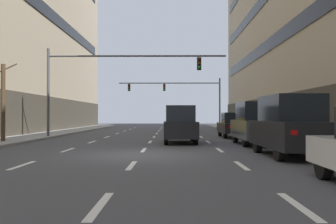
{
  "coord_description": "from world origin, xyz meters",
  "views": [
    {
      "loc": [
        1.19,
        -14.23,
        1.5
      ],
      "look_at": [
        0.96,
        15.51,
        1.79
      ],
      "focal_mm": 39.9,
      "sensor_mm": 36.0,
      "label": 1
    }
  ],
  "objects_px": {
    "car_parked_2": "(256,124)",
    "pedestrian_1": "(297,122)",
    "taxi_driving_0": "(178,121)",
    "car_driving_1": "(180,124)",
    "taxi_driving_2": "(176,121)",
    "traffic_signal_1": "(182,92)",
    "street_tree_2": "(2,98)",
    "car_parked_1": "(290,126)",
    "traffic_signal_0": "(108,73)",
    "car_parked_3": "(235,125)",
    "pedestrian_0": "(250,121)"
  },
  "relations": [
    {
      "from": "taxi_driving_0",
      "to": "car_parked_1",
      "type": "bearing_deg",
      "value": -78.1
    },
    {
      "from": "taxi_driving_0",
      "to": "car_driving_1",
      "type": "relative_size",
      "value": 1.07
    },
    {
      "from": "taxi_driving_0",
      "to": "pedestrian_0",
      "type": "distance_m",
      "value": 6.06
    },
    {
      "from": "car_parked_1",
      "to": "taxi_driving_2",
      "type": "bearing_deg",
      "value": 97.38
    },
    {
      "from": "traffic_signal_1",
      "to": "taxi_driving_0",
      "type": "bearing_deg",
      "value": -93.26
    },
    {
      "from": "taxi_driving_2",
      "to": "car_parked_3",
      "type": "height_order",
      "value": "taxi_driving_2"
    },
    {
      "from": "pedestrian_0",
      "to": "pedestrian_1",
      "type": "bearing_deg",
      "value": -83.31
    },
    {
      "from": "car_parked_2",
      "to": "pedestrian_0",
      "type": "distance_m",
      "value": 11.97
    },
    {
      "from": "taxi_driving_0",
      "to": "street_tree_2",
      "type": "relative_size",
      "value": 0.95
    },
    {
      "from": "car_parked_2",
      "to": "street_tree_2",
      "type": "relative_size",
      "value": 0.95
    },
    {
      "from": "car_parked_3",
      "to": "traffic_signal_0",
      "type": "bearing_deg",
      "value": -174.43
    },
    {
      "from": "taxi_driving_0",
      "to": "car_parked_2",
      "type": "height_order",
      "value": "taxi_driving_0"
    },
    {
      "from": "car_parked_2",
      "to": "pedestrian_1",
      "type": "height_order",
      "value": "car_parked_2"
    },
    {
      "from": "traffic_signal_0",
      "to": "pedestrian_0",
      "type": "xyz_separation_m",
      "value": [
        10.79,
        6.18,
        -3.29
      ]
    },
    {
      "from": "taxi_driving_2",
      "to": "traffic_signal_1",
      "type": "height_order",
      "value": "traffic_signal_1"
    },
    {
      "from": "taxi_driving_0",
      "to": "car_driving_1",
      "type": "distance_m",
      "value": 11.28
    },
    {
      "from": "car_driving_1",
      "to": "car_parked_3",
      "type": "bearing_deg",
      "value": 53.14
    },
    {
      "from": "traffic_signal_0",
      "to": "taxi_driving_0",
      "type": "bearing_deg",
      "value": 55.47
    },
    {
      "from": "taxi_driving_0",
      "to": "car_parked_2",
      "type": "relative_size",
      "value": 1.0
    },
    {
      "from": "traffic_signal_0",
      "to": "pedestrian_0",
      "type": "relative_size",
      "value": 7.57
    },
    {
      "from": "taxi_driving_0",
      "to": "traffic_signal_0",
      "type": "xyz_separation_m",
      "value": [
        -4.77,
        -6.94,
        3.25
      ]
    },
    {
      "from": "car_driving_1",
      "to": "street_tree_2",
      "type": "relative_size",
      "value": 0.89
    },
    {
      "from": "traffic_signal_1",
      "to": "pedestrian_0",
      "type": "xyz_separation_m",
      "value": [
        5.29,
        -13.48,
        -3.32
      ]
    },
    {
      "from": "car_parked_3",
      "to": "pedestrian_0",
      "type": "height_order",
      "value": "pedestrian_0"
    },
    {
      "from": "taxi_driving_2",
      "to": "taxi_driving_0",
      "type": "bearing_deg",
      "value": -89.82
    },
    {
      "from": "pedestrian_0",
      "to": "traffic_signal_1",
      "type": "bearing_deg",
      "value": 111.43
    },
    {
      "from": "car_parked_2",
      "to": "traffic_signal_1",
      "type": "relative_size",
      "value": 0.37
    },
    {
      "from": "traffic_signal_1",
      "to": "car_parked_1",
      "type": "bearing_deg",
      "value": -84.29
    },
    {
      "from": "car_parked_3",
      "to": "pedestrian_0",
      "type": "xyz_separation_m",
      "value": [
        2.21,
        5.35,
        0.21
      ]
    },
    {
      "from": "traffic_signal_0",
      "to": "pedestrian_1",
      "type": "bearing_deg",
      "value": -11.43
    },
    {
      "from": "taxi_driving_2",
      "to": "car_parked_3",
      "type": "xyz_separation_m",
      "value": [
        3.84,
        -17.7,
        0.0
      ]
    },
    {
      "from": "car_parked_2",
      "to": "car_parked_3",
      "type": "bearing_deg",
      "value": 90.0
    },
    {
      "from": "traffic_signal_0",
      "to": "street_tree_2",
      "type": "relative_size",
      "value": 2.51
    },
    {
      "from": "car_parked_2",
      "to": "traffic_signal_1",
      "type": "distance_m",
      "value": 25.64
    },
    {
      "from": "traffic_signal_0",
      "to": "street_tree_2",
      "type": "xyz_separation_m",
      "value": [
        -4.85,
        -4.99,
        -1.88
      ]
    },
    {
      "from": "car_parked_1",
      "to": "street_tree_2",
      "type": "relative_size",
      "value": 0.98
    },
    {
      "from": "pedestrian_0",
      "to": "car_driving_1",
      "type": "bearing_deg",
      "value": -120.08
    },
    {
      "from": "taxi_driving_0",
      "to": "pedestrian_0",
      "type": "xyz_separation_m",
      "value": [
        6.01,
        -0.75,
        -0.03
      ]
    },
    {
      "from": "car_parked_1",
      "to": "car_parked_2",
      "type": "bearing_deg",
      "value": 90.0
    },
    {
      "from": "street_tree_2",
      "to": "pedestrian_0",
      "type": "relative_size",
      "value": 3.02
    },
    {
      "from": "car_parked_2",
      "to": "car_parked_3",
      "type": "height_order",
      "value": "car_parked_2"
    },
    {
      "from": "traffic_signal_0",
      "to": "car_parked_2",
      "type": "bearing_deg",
      "value": -33.07
    },
    {
      "from": "pedestrian_1",
      "to": "street_tree_2",
      "type": "bearing_deg",
      "value": -171.1
    },
    {
      "from": "car_parked_1",
      "to": "car_parked_3",
      "type": "relative_size",
      "value": 1.02
    },
    {
      "from": "taxi_driving_2",
      "to": "traffic_signal_1",
      "type": "xyz_separation_m",
      "value": [
        0.76,
        1.13,
        3.53
      ]
    },
    {
      "from": "car_parked_1",
      "to": "traffic_signal_1",
      "type": "height_order",
      "value": "traffic_signal_1"
    },
    {
      "from": "street_tree_2",
      "to": "pedestrian_0",
      "type": "height_order",
      "value": "street_tree_2"
    },
    {
      "from": "taxi_driving_0",
      "to": "car_driving_1",
      "type": "xyz_separation_m",
      "value": [
        -0.08,
        -11.28,
        -0.07
      ]
    },
    {
      "from": "traffic_signal_0",
      "to": "car_driving_1",
      "type": "bearing_deg",
      "value": -42.79
    },
    {
      "from": "car_driving_1",
      "to": "pedestrian_1",
      "type": "distance_m",
      "value": 7.37
    }
  ]
}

